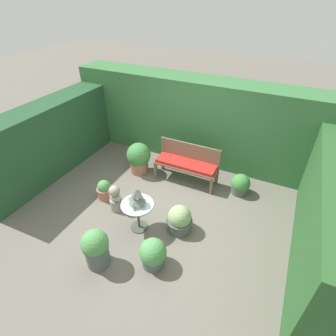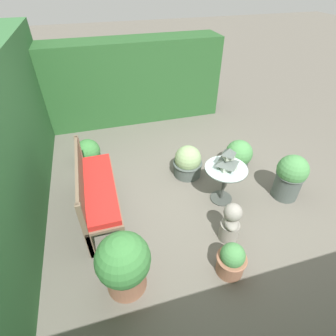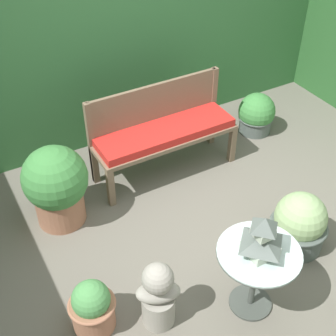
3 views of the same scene
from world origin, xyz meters
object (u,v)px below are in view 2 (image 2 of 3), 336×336
(potted_plant_hedge_corner, at_px, (290,176))
(potted_plant_path_edge, at_px, (238,156))
(pagoda_birdhouse, at_px, (228,160))
(potted_plant_patio_mid, at_px, (88,153))
(potted_plant_table_far, at_px, (188,162))
(garden_bench, at_px, (100,189))
(potted_plant_bench_left, at_px, (231,260))
(patio_table, at_px, (225,175))
(garden_bust, at_px, (231,223))
(potted_plant_table_near, at_px, (124,264))

(potted_plant_hedge_corner, height_order, potted_plant_path_edge, potted_plant_hedge_corner)
(pagoda_birdhouse, relative_size, potted_plant_path_edge, 0.62)
(potted_plant_hedge_corner, relative_size, potted_plant_patio_mid, 1.53)
(potted_plant_hedge_corner, relative_size, potted_plant_table_far, 1.33)
(garden_bench, height_order, potted_plant_bench_left, garden_bench)
(potted_plant_bench_left, xyz_separation_m, potted_plant_path_edge, (1.68, -0.97, 0.04))
(garden_bench, height_order, potted_plant_hedge_corner, potted_plant_hedge_corner)
(patio_table, xyz_separation_m, garden_bust, (-0.66, 0.22, -0.17))
(potted_plant_bench_left, bearing_deg, patio_table, -20.80)
(potted_plant_table_near, height_order, potted_plant_patio_mid, potted_plant_table_near)
(potted_plant_hedge_corner, height_order, potted_plant_patio_mid, potted_plant_hedge_corner)
(pagoda_birdhouse, bearing_deg, potted_plant_table_near, 120.67)
(garden_bench, height_order, potted_plant_patio_mid, garden_bench)
(garden_bench, relative_size, potted_plant_patio_mid, 3.06)
(garden_bench, height_order, pagoda_birdhouse, pagoda_birdhouse)
(pagoda_birdhouse, height_order, potted_plant_patio_mid, pagoda_birdhouse)
(garden_bust, xyz_separation_m, potted_plant_path_edge, (1.26, -0.79, -0.03))
(patio_table, xyz_separation_m, potted_plant_hedge_corner, (-0.19, -0.93, -0.08))
(potted_plant_patio_mid, bearing_deg, potted_plant_table_near, -173.61)
(pagoda_birdhouse, height_order, potted_plant_table_far, pagoda_birdhouse)
(pagoda_birdhouse, bearing_deg, potted_plant_table_far, 22.95)
(pagoda_birdhouse, height_order, garden_bust, pagoda_birdhouse)
(garden_bench, height_order, patio_table, patio_table)
(potted_plant_table_near, xyz_separation_m, potted_plant_table_far, (1.60, -1.25, -0.15))
(potted_plant_bench_left, height_order, potted_plant_path_edge, potted_plant_path_edge)
(garden_bust, xyz_separation_m, potted_plant_bench_left, (-0.42, 0.19, -0.08))
(potted_plant_table_far, bearing_deg, potted_plant_bench_left, 176.16)
(potted_plant_table_near, xyz_separation_m, potted_plant_patio_mid, (2.34, 0.26, -0.18))
(garden_bust, bearing_deg, potted_plant_bench_left, 176.66)
(potted_plant_hedge_corner, bearing_deg, potted_plant_patio_mid, 59.42)
(pagoda_birdhouse, bearing_deg, potted_plant_hedge_corner, -101.47)
(pagoda_birdhouse, distance_m, potted_plant_table_far, 0.88)
(potted_plant_path_edge, bearing_deg, garden_bench, 99.91)
(pagoda_birdhouse, relative_size, garden_bust, 0.55)
(pagoda_birdhouse, xyz_separation_m, garden_bust, (-0.66, 0.22, -0.43))
(potted_plant_patio_mid, relative_size, potted_plant_table_far, 0.87)
(potted_plant_table_far, distance_m, potted_plant_bench_left, 1.76)
(garden_bust, xyz_separation_m, potted_plant_hedge_corner, (0.47, -1.15, 0.09))
(potted_plant_hedge_corner, relative_size, potted_plant_path_edge, 1.35)
(potted_plant_patio_mid, bearing_deg, potted_plant_path_edge, -109.05)
(potted_plant_hedge_corner, relative_size, potted_plant_bench_left, 1.62)
(potted_plant_table_far, bearing_deg, potted_plant_table_near, 141.94)
(pagoda_birdhouse, xyz_separation_m, potted_plant_path_edge, (0.61, -0.57, -0.46))
(potted_plant_table_near, bearing_deg, potted_plant_patio_mid, 6.39)
(potted_plant_hedge_corner, xyz_separation_m, potted_plant_table_near, (-0.72, 2.47, 0.02))
(potted_plant_table_far, bearing_deg, pagoda_birdhouse, -157.05)
(garden_bust, xyz_separation_m, potted_plant_table_near, (-0.26, 1.32, 0.11))
(potted_plant_patio_mid, height_order, potted_plant_path_edge, potted_plant_path_edge)
(pagoda_birdhouse, height_order, potted_plant_hedge_corner, pagoda_birdhouse)
(patio_table, relative_size, potted_plant_patio_mid, 1.27)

